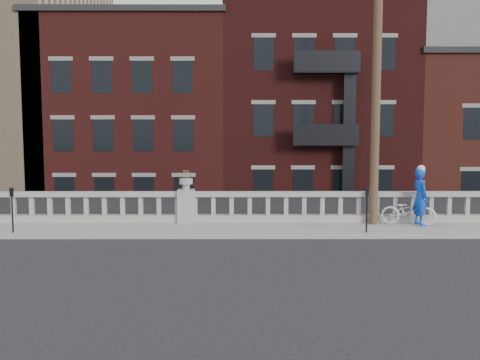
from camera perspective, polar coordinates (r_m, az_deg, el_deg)
The scene contains 10 objects.
ground at distance 14.28m, azimuth -7.27°, elevation -7.82°, with size 120.00×120.00×0.00m, color black.
sidewalk at distance 17.18m, azimuth -6.04°, elevation -5.29°, with size 32.00×2.20×0.15m, color gray.
balustrade at distance 18.02m, azimuth -5.75°, elevation -2.96°, with size 28.00×0.34×1.03m.
planter_pedestal at distance 17.99m, azimuth -5.76°, elevation -2.36°, with size 0.55×0.55×1.76m.
lower_level at distance 36.86m, azimuth -2.04°, elevation 4.46°, with size 80.00×44.00×20.80m.
utility_pole at distance 18.06m, azimuth 14.39°, elevation 11.54°, with size 1.60×0.28×10.00m.
parking_meter_c at distance 17.48m, azimuth -23.14°, elevation -2.46°, with size 0.10×0.09×1.36m.
parking_meter_d at distance 16.57m, azimuth 13.38°, elevation -2.58°, with size 0.10×0.09×1.36m.
bicycle at distance 18.34m, azimuth 17.54°, elevation -3.15°, with size 0.60×1.73×0.91m, color silver.
cyclist at distance 18.35m, azimuth 18.67°, elevation -1.70°, with size 0.67×0.44×1.85m, color blue.
Camera 1 is at (1.74, -13.79, 3.27)m, focal length 40.00 mm.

